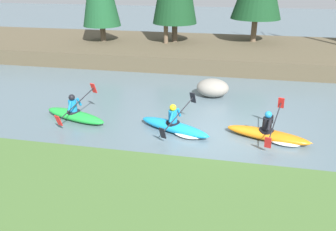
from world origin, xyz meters
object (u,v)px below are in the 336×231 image
(boulder_midstream, at_px, (213,88))
(kayaker_lead, at_px, (271,135))
(kayaker_trailing, at_px, (75,114))
(kayaker_middle, at_px, (177,127))

(boulder_midstream, bearing_deg, kayaker_lead, -60.06)
(kayaker_lead, xyz_separation_m, boulder_midstream, (-2.19, 3.81, 0.20))
(boulder_midstream, bearing_deg, kayaker_trailing, -143.77)
(kayaker_middle, distance_m, kayaker_trailing, 3.91)
(kayaker_trailing, relative_size, boulder_midstream, 1.94)
(kayaker_middle, distance_m, boulder_midstream, 3.96)
(kayaker_lead, relative_size, kayaker_trailing, 1.01)
(kayaker_middle, bearing_deg, boulder_midstream, 98.85)
(kayaker_middle, relative_size, boulder_midstream, 1.92)
(kayaker_middle, bearing_deg, kayaker_lead, 23.26)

